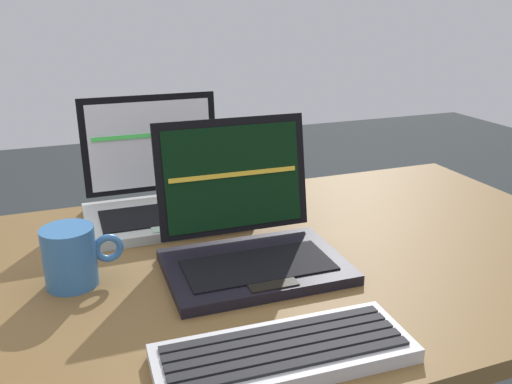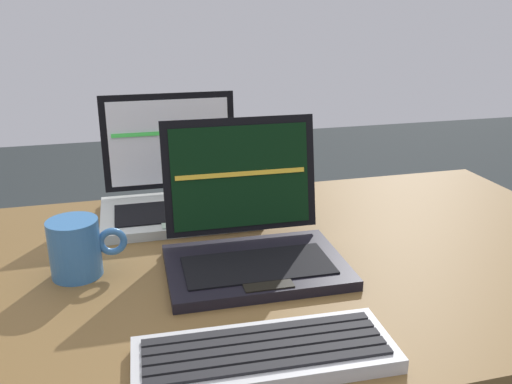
{
  "view_description": "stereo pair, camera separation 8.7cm",
  "coord_description": "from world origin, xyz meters",
  "px_view_note": "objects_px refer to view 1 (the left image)",
  "views": [
    {
      "loc": [
        -0.21,
        -0.83,
        1.17
      ],
      "look_at": [
        0.08,
        -0.05,
        0.88
      ],
      "focal_mm": 37.69,
      "sensor_mm": 36.0,
      "label": 1
    },
    {
      "loc": [
        -0.12,
        -0.85,
        1.17
      ],
      "look_at": [
        0.08,
        -0.05,
        0.88
      ],
      "focal_mm": 37.69,
      "sensor_mm": 36.0,
      "label": 2
    }
  ],
  "objects_px": {
    "external_keyboard": "(284,353)",
    "coffee_mug": "(71,256)",
    "laptop_front": "(248,237)",
    "laptop_rear": "(160,194)"
  },
  "relations": [
    {
      "from": "laptop_front",
      "to": "coffee_mug",
      "type": "relative_size",
      "value": 2.4
    },
    {
      "from": "external_keyboard",
      "to": "laptop_front",
      "type": "bearing_deg",
      "value": 79.58
    },
    {
      "from": "laptop_front",
      "to": "coffee_mug",
      "type": "distance_m",
      "value": 0.3
    },
    {
      "from": "laptop_front",
      "to": "laptop_rear",
      "type": "distance_m",
      "value": 0.3
    },
    {
      "from": "laptop_rear",
      "to": "external_keyboard",
      "type": "xyz_separation_m",
      "value": [
        0.05,
        -0.56,
        -0.04
      ]
    },
    {
      "from": "laptop_front",
      "to": "external_keyboard",
      "type": "relative_size",
      "value": 0.9
    },
    {
      "from": "laptop_rear",
      "to": "external_keyboard",
      "type": "bearing_deg",
      "value": -85.02
    },
    {
      "from": "external_keyboard",
      "to": "coffee_mug",
      "type": "distance_m",
      "value": 0.4
    },
    {
      "from": "laptop_front",
      "to": "external_keyboard",
      "type": "bearing_deg",
      "value": -100.42
    },
    {
      "from": "external_keyboard",
      "to": "coffee_mug",
      "type": "bearing_deg",
      "value": 128.52
    }
  ]
}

